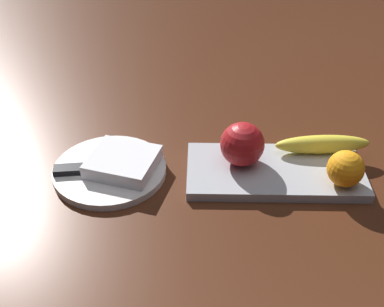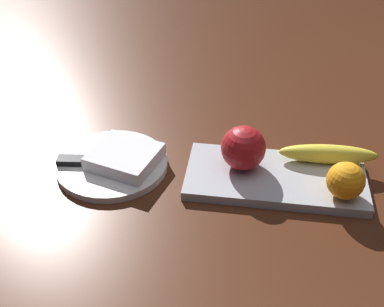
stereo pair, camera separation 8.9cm
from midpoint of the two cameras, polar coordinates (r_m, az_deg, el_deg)
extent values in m
plane|color=#482313|center=(0.91, 4.89, -3.41)|extent=(2.40, 2.40, 0.00)
cube|color=#B2B5BC|center=(0.92, 6.80, -2.16)|extent=(0.32, 0.15, 0.02)
sphere|color=#AC191E|center=(0.90, 3.00, 0.97)|extent=(0.08, 0.08, 0.08)
ellipsoid|color=yellow|center=(0.96, 12.28, 0.95)|extent=(0.18, 0.05, 0.04)
sphere|color=orange|center=(0.88, 14.56, -1.82)|extent=(0.06, 0.06, 0.06)
cylinder|color=white|center=(0.94, -12.16, -2.01)|extent=(0.21, 0.21, 0.01)
cube|color=white|center=(0.92, -10.72, -1.06)|extent=(0.14, 0.14, 0.03)
cube|color=silver|center=(0.93, -11.97, -1.88)|extent=(0.15, 0.04, 0.00)
cube|color=black|center=(0.94, -15.64, -1.85)|extent=(0.09, 0.03, 0.01)
camera|label=1|loc=(0.04, -92.86, -2.11)|focal=46.25mm
camera|label=2|loc=(0.04, 87.14, 2.11)|focal=46.25mm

